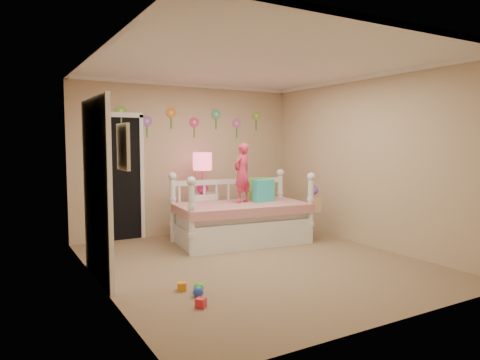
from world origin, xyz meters
TOP-DOWN VIEW (x-y plane):
  - floor at (0.00, 0.00)m, footprint 4.00×4.50m
  - ceiling at (0.00, 0.00)m, footprint 4.00×4.50m
  - back_wall at (0.00, 2.25)m, footprint 4.00×0.01m
  - left_wall at (-2.00, 0.00)m, footprint 0.01×4.50m
  - right_wall at (2.00, 0.00)m, footprint 0.01×4.50m
  - crown_molding at (0.00, 0.00)m, footprint 4.00×4.50m
  - daybed at (0.42, 1.12)m, footprint 2.18×1.32m
  - pillow_turquoise at (0.83, 1.10)m, footprint 0.37×0.16m
  - pillow_lime at (0.90, 1.30)m, footprint 0.41×0.33m
  - child at (0.48, 1.19)m, footprint 0.41×0.34m
  - nightstand at (0.08, 1.84)m, footprint 0.44×0.33m
  - table_lamp at (0.08, 1.84)m, footprint 0.32×0.32m
  - closet_doorway at (-1.25, 2.23)m, footprint 0.90×0.04m
  - flower_decals at (-0.09, 2.24)m, footprint 3.40×0.02m
  - mirror_closet at (-1.96, 0.30)m, footprint 0.07×1.30m
  - wall_picture at (-1.97, -0.90)m, footprint 0.05×0.34m
  - hanging_bag at (1.41, 0.53)m, footprint 0.20×0.16m
  - toy_scatter at (-0.96, -0.58)m, footprint 1.12×1.47m

SIDE VIEW (x-z plane):
  - floor at x=0.00m, z-range -0.01..0.01m
  - toy_scatter at x=-0.96m, z-range 0.00..0.11m
  - nightstand at x=0.08m, z-range 0.00..0.72m
  - daybed at x=0.42m, z-range 0.00..1.13m
  - hanging_bag at x=1.41m, z-range 0.51..0.87m
  - pillow_turquoise at x=0.83m, z-range 0.63..0.99m
  - pillow_lime at x=0.90m, z-range 0.63..1.00m
  - closet_doorway at x=-1.25m, z-range 0.00..2.07m
  - mirror_closet at x=-1.96m, z-range 0.00..2.10m
  - child at x=0.48m, z-range 0.63..1.58m
  - table_lamp at x=0.08m, z-range 0.84..1.53m
  - back_wall at x=0.00m, z-range 0.00..2.60m
  - left_wall at x=-2.00m, z-range 0.00..2.60m
  - right_wall at x=2.00m, z-range 0.00..2.60m
  - wall_picture at x=-1.97m, z-range 1.34..1.76m
  - flower_decals at x=-0.09m, z-range 1.69..2.19m
  - crown_molding at x=0.00m, z-range 2.54..2.60m
  - ceiling at x=0.00m, z-range 2.60..2.60m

